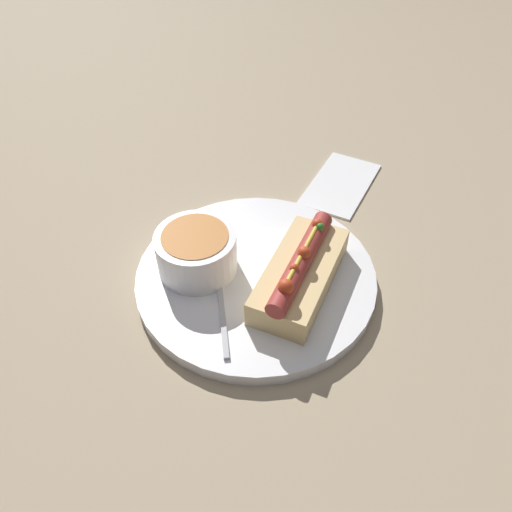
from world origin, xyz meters
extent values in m
plane|color=tan|center=(0.00, 0.00, 0.00)|extent=(4.00, 4.00, 0.00)
cylinder|color=white|center=(0.00, 0.00, 0.01)|extent=(0.29, 0.29, 0.02)
cube|color=#E5C17F|center=(0.02, -0.05, 0.03)|extent=(0.17, 0.12, 0.03)
cylinder|color=#9E332D|center=(0.02, -0.05, 0.06)|extent=(0.16, 0.08, 0.02)
sphere|color=#C63F1E|center=(-0.03, -0.07, 0.07)|extent=(0.02, 0.02, 0.02)
sphere|color=#C63F1E|center=(0.07, -0.03, 0.07)|extent=(0.01, 0.01, 0.01)
sphere|color=#C63F1E|center=(0.02, -0.05, 0.07)|extent=(0.02, 0.02, 0.02)
sphere|color=#C63F1E|center=(0.00, -0.06, 0.07)|extent=(0.01, 0.01, 0.01)
sphere|color=#387A28|center=(0.07, -0.04, 0.07)|extent=(0.01, 0.01, 0.01)
sphere|color=#C63F1E|center=(0.03, -0.05, 0.07)|extent=(0.01, 0.01, 0.01)
cylinder|color=gold|center=(0.02, -0.05, 0.07)|extent=(0.11, 0.05, 0.01)
cylinder|color=white|center=(-0.04, 0.06, 0.04)|extent=(0.10, 0.10, 0.05)
cylinder|color=#C67533|center=(-0.04, 0.06, 0.06)|extent=(0.08, 0.08, 0.01)
cube|color=#B7B7BC|center=(-0.07, -0.01, 0.02)|extent=(0.09, 0.11, 0.00)
ellipsoid|color=#B7B7BC|center=(-0.01, 0.06, 0.02)|extent=(0.04, 0.04, 0.01)
cube|color=white|center=(0.23, 0.05, 0.00)|extent=(0.17, 0.12, 0.01)
camera|label=1|loc=(-0.29, -0.29, 0.46)|focal=35.00mm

